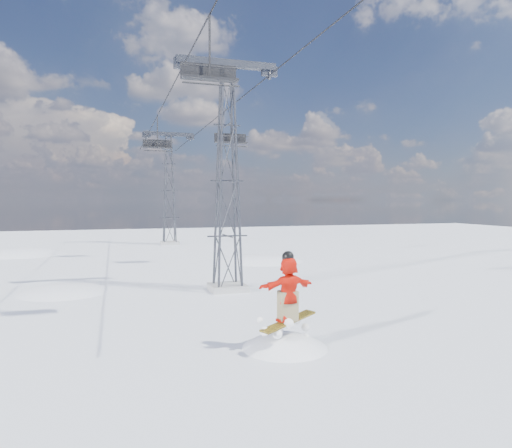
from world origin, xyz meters
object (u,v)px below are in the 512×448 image
(snowboarder_jump, at_px, (285,399))
(lift_chair_near, at_px, (209,73))
(lift_tower_near, at_px, (227,182))
(lift_tower_far, at_px, (169,191))

(snowboarder_jump, distance_m, lift_chair_near, 11.00)
(lift_tower_near, distance_m, lift_chair_near, 7.65)
(lift_tower_far, distance_m, snowboarder_jump, 34.96)
(lift_tower_far, xyz_separation_m, lift_chair_near, (-2.20, -31.47, 3.44))
(lift_tower_far, bearing_deg, lift_tower_near, -90.00)
(lift_tower_far, relative_size, snowboarder_jump, 1.64)
(lift_tower_near, relative_size, lift_chair_near, 4.70)
(snowboarder_jump, xyz_separation_m, lift_chair_near, (-1.75, 2.76, 10.50))
(lift_tower_near, xyz_separation_m, lift_tower_far, (0.00, 25.00, 0.00))
(lift_tower_near, height_order, lift_chair_near, lift_tower_near)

